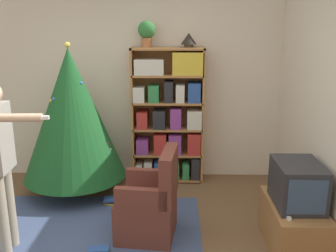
% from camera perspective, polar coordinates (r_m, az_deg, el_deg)
% --- Properties ---
extents(wall_back, '(8.00, 0.10, 2.60)m').
position_cam_1_polar(wall_back, '(5.18, -5.00, 6.38)').
color(wall_back, beige).
rests_on(wall_back, ground_plane).
extents(area_rug, '(2.40, 2.00, 0.01)m').
position_cam_1_polar(area_rug, '(3.99, -13.12, -16.75)').
color(area_rug, '#3D4C70').
rests_on(area_rug, ground_plane).
extents(bookshelf, '(0.95, 0.32, 1.81)m').
position_cam_1_polar(bookshelf, '(4.99, 0.24, 1.32)').
color(bookshelf, '#A8703D').
rests_on(bookshelf, ground_plane).
extents(tv_stand, '(0.49, 0.85, 0.44)m').
position_cam_1_polar(tv_stand, '(3.92, 18.56, -14.12)').
color(tv_stand, '#996638').
rests_on(tv_stand, ground_plane).
extents(television, '(0.41, 0.56, 0.41)m').
position_cam_1_polar(television, '(3.73, 19.12, -8.38)').
color(television, '#28282D').
rests_on(television, tv_stand).
extents(game_remote, '(0.04, 0.12, 0.02)m').
position_cam_1_polar(game_remote, '(3.56, 17.79, -12.96)').
color(game_remote, white).
rests_on(game_remote, tv_stand).
extents(christmas_tree, '(1.27, 1.27, 1.90)m').
position_cam_1_polar(christmas_tree, '(4.75, -14.42, 1.71)').
color(christmas_tree, '#4C3323').
rests_on(christmas_tree, ground_plane).
extents(armchair, '(0.63, 0.62, 0.92)m').
position_cam_1_polar(armchair, '(3.85, -2.69, -12.11)').
color(armchair, brown).
rests_on(armchair, ground_plane).
extents(standing_person, '(0.64, 0.47, 1.61)m').
position_cam_1_polar(standing_person, '(3.67, -24.27, -4.16)').
color(standing_person, '#9E937F').
rests_on(standing_person, ground_plane).
extents(potted_plant, '(0.22, 0.22, 0.33)m').
position_cam_1_polar(potted_plant, '(4.87, -3.28, 14.10)').
color(potted_plant, '#935B38').
rests_on(potted_plant, bookshelf).
extents(table_lamp, '(0.20, 0.20, 0.18)m').
position_cam_1_polar(table_lamp, '(4.87, 3.18, 13.06)').
color(table_lamp, '#473828').
rests_on(table_lamp, bookshelf).
extents(book_pile_near_tree, '(0.21, 0.15, 0.08)m').
position_cam_1_polar(book_pile_near_tree, '(4.64, -8.67, -11.18)').
color(book_pile_near_tree, gold).
rests_on(book_pile_near_tree, ground_plane).
extents(book_pile_by_chair, '(0.20, 0.14, 0.06)m').
position_cam_1_polar(book_pile_by_chair, '(3.77, -10.51, -18.25)').
color(book_pile_by_chair, '#2D7A42').
rests_on(book_pile_by_chair, ground_plane).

